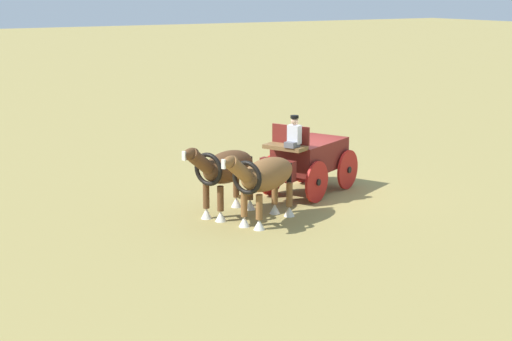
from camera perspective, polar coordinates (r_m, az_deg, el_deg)
name	(u,v)px	position (r m, az deg, el deg)	size (l,w,h in m)	color
ground_plane	(310,192)	(24.67, 3.92, -1.55)	(220.00, 220.00, 0.00)	#9E8C4C
show_wagon	(308,158)	(24.27, 3.78, 0.95)	(5.31, 3.09, 2.64)	maroon
draft_horse_near	(264,177)	(21.07, 0.60, -0.47)	(3.04, 1.81, 2.13)	brown
draft_horse_off	(225,170)	(21.78, -2.25, 0.07)	(2.94, 1.77, 2.18)	brown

